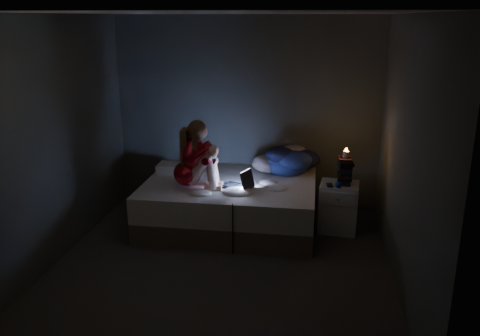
% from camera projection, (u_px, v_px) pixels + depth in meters
% --- Properties ---
extents(floor, '(3.60, 3.80, 0.02)m').
position_uv_depth(floor, '(221.00, 266.00, 5.34)').
color(floor, '#2D2A29').
rests_on(floor, ground).
extents(ceiling, '(3.60, 3.80, 0.02)m').
position_uv_depth(ceiling, '(218.00, 12.00, 4.57)').
color(ceiling, silver).
rests_on(ceiling, ground).
extents(wall_back, '(3.60, 0.02, 2.60)m').
position_uv_depth(wall_back, '(247.00, 114.00, 6.76)').
color(wall_back, '#3F403A').
rests_on(wall_back, ground).
extents(wall_front, '(3.60, 0.02, 2.60)m').
position_uv_depth(wall_front, '(163.00, 225.00, 3.15)').
color(wall_front, '#3F403A').
rests_on(wall_front, ground).
extents(wall_left, '(0.02, 3.80, 2.60)m').
position_uv_depth(wall_left, '(51.00, 142.00, 5.22)').
color(wall_left, '#3F403A').
rests_on(wall_left, ground).
extents(wall_right, '(0.02, 3.80, 2.60)m').
position_uv_depth(wall_right, '(407.00, 156.00, 4.69)').
color(wall_right, '#3F403A').
rests_on(wall_right, ground).
extents(bed, '(2.12, 1.59, 0.58)m').
position_uv_depth(bed, '(230.00, 203.00, 6.30)').
color(bed, '#B9B5AE').
rests_on(bed, ground).
extents(pillow, '(0.41, 0.29, 0.12)m').
position_uv_depth(pillow, '(174.00, 168.00, 6.57)').
color(pillow, white).
rests_on(pillow, bed).
extents(woman, '(0.54, 0.38, 0.83)m').
position_uv_depth(woman, '(187.00, 154.00, 5.90)').
color(woman, maroon).
rests_on(woman, bed).
extents(laptop, '(0.43, 0.37, 0.25)m').
position_uv_depth(laptop, '(237.00, 178.00, 5.97)').
color(laptop, black).
rests_on(laptop, bed).
extents(clothes_pile, '(0.81, 0.74, 0.39)m').
position_uv_depth(clothes_pile, '(286.00, 159.00, 6.50)').
color(clothes_pile, navy).
rests_on(clothes_pile, bed).
extents(nightstand, '(0.50, 0.45, 0.61)m').
position_uv_depth(nightstand, '(338.00, 207.00, 6.14)').
color(nightstand, silver).
rests_on(nightstand, ground).
extents(book_stack, '(0.19, 0.25, 0.31)m').
position_uv_depth(book_stack, '(345.00, 172.00, 6.00)').
color(book_stack, black).
rests_on(book_stack, nightstand).
extents(candle, '(0.07, 0.07, 0.08)m').
position_uv_depth(candle, '(346.00, 156.00, 5.94)').
color(candle, beige).
rests_on(candle, book_stack).
extents(phone, '(0.09, 0.15, 0.01)m').
position_uv_depth(phone, '(330.00, 185.00, 5.97)').
color(phone, black).
rests_on(phone, nightstand).
extents(blue_orb, '(0.08, 0.08, 0.08)m').
position_uv_depth(blue_orb, '(340.00, 185.00, 5.88)').
color(blue_orb, navy).
rests_on(blue_orb, nightstand).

